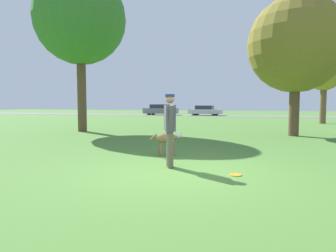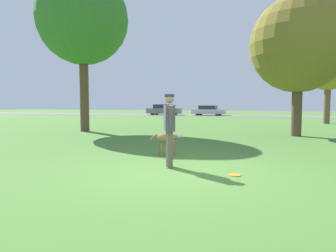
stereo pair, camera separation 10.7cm
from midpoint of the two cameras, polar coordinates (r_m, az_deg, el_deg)
ground_plane at (r=6.51m, az=0.69°, el=-8.75°), size 120.00×120.00×0.00m
far_road_strip at (r=37.58m, az=14.84°, el=1.86°), size 120.00×6.00×0.01m
person at (r=6.85m, az=-0.10°, el=0.30°), size 0.36×0.62×1.69m
dog at (r=8.47m, az=-0.39°, el=-2.52°), size 0.84×0.63×0.66m
frisbee at (r=6.36m, az=12.29°, el=-9.09°), size 0.25×0.25×0.02m
tree_near_left at (r=17.13m, az=-16.56°, el=18.91°), size 4.72×4.72×8.25m
tree_far_right at (r=25.28m, az=27.51°, el=8.86°), size 2.64×2.64×5.11m
tree_near_right at (r=15.06m, az=23.02°, el=14.03°), size 4.31×4.31×6.28m
parked_car_grey at (r=39.80m, az=-1.52°, el=3.10°), size 4.48×1.79×1.41m
parked_car_silver at (r=38.40m, az=7.02°, el=2.95°), size 4.21×1.89×1.26m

